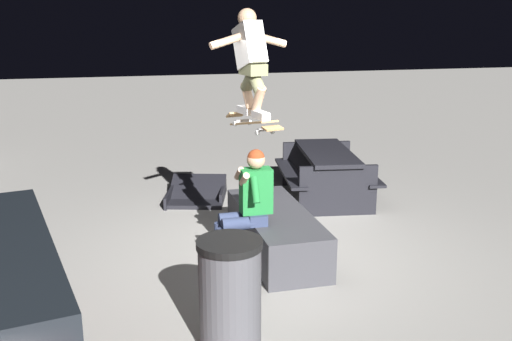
% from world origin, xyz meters
% --- Properties ---
extents(ground_plane, '(40.00, 40.00, 0.00)m').
position_xyz_m(ground_plane, '(0.00, 0.00, 0.00)').
color(ground_plane, gray).
extents(ledge_box_main, '(2.02, 0.80, 0.51)m').
position_xyz_m(ledge_box_main, '(0.12, -0.14, 0.26)').
color(ledge_box_main, '#38383D').
rests_on(ledge_box_main, ground).
extents(person_sitting_on_ledge, '(0.59, 0.76, 1.35)m').
position_xyz_m(person_sitting_on_ledge, '(-0.19, 0.28, 0.75)').
color(person_sitting_on_ledge, '#2D3856').
rests_on(person_sitting_on_ledge, ground).
extents(skateboard, '(1.04, 0.43, 0.17)m').
position_xyz_m(skateboard, '(-0.11, 0.18, 1.62)').
color(skateboard, '#AD8451').
extents(skater_airborne, '(0.64, 0.88, 1.12)m').
position_xyz_m(skater_airborne, '(-0.05, 0.20, 2.31)').
color(skater_airborne, white).
extents(kicker_ramp, '(1.12, 1.06, 0.38)m').
position_xyz_m(kicker_ramp, '(2.34, 0.52, 0.06)').
color(kicker_ramp, black).
rests_on(kicker_ramp, ground).
extents(picnic_table_back, '(1.85, 1.54, 0.75)m').
position_xyz_m(picnic_table_back, '(1.97, -1.41, 0.50)').
color(picnic_table_back, black).
rests_on(picnic_table_back, ground).
extents(trash_bin, '(0.55, 0.55, 0.97)m').
position_xyz_m(trash_bin, '(-1.76, 0.75, 0.49)').
color(trash_bin, '#47474C').
rests_on(trash_bin, ground).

